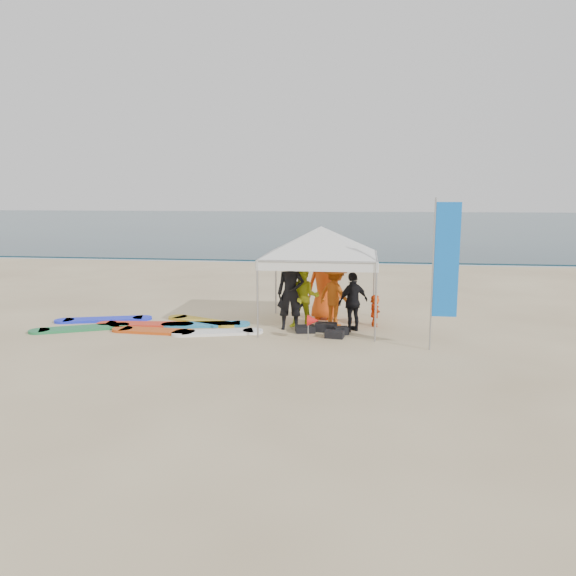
# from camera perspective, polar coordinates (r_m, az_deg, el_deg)

# --- Properties ---
(ground) EXTENTS (120.00, 120.00, 0.00)m
(ground) POSITION_cam_1_polar(r_m,az_deg,el_deg) (12.12, -1.27, -7.64)
(ground) COLOR beige
(ground) RESTS_ON ground
(ocean) EXTENTS (160.00, 84.00, 0.08)m
(ocean) POSITION_cam_1_polar(r_m,az_deg,el_deg) (71.55, 6.32, 6.64)
(ocean) COLOR #0C2633
(ocean) RESTS_ON ground
(shoreline_foam) EXTENTS (160.00, 1.20, 0.01)m
(shoreline_foam) POSITION_cam_1_polar(r_m,az_deg,el_deg) (29.91, 4.20, 2.64)
(shoreline_foam) COLOR silver
(shoreline_foam) RESTS_ON ground
(person_black_a) EXTENTS (0.75, 0.53, 1.95)m
(person_black_a) POSITION_cam_1_polar(r_m,az_deg,el_deg) (14.89, 0.26, -0.53)
(person_black_a) COLOR black
(person_black_a) RESTS_ON ground
(person_yellow) EXTENTS (0.88, 0.72, 1.67)m
(person_yellow) POSITION_cam_1_polar(r_m,az_deg,el_deg) (15.07, 1.67, -0.95)
(person_yellow) COLOR #BFC91C
(person_yellow) RESTS_ON ground
(person_orange_a) EXTENTS (1.25, 1.18, 1.70)m
(person_orange_a) POSITION_cam_1_polar(r_m,az_deg,el_deg) (15.39, 4.81, -0.71)
(person_orange_a) COLOR #C45211
(person_orange_a) RESTS_ON ground
(person_black_b) EXTENTS (0.96, 0.87, 1.57)m
(person_black_b) POSITION_cam_1_polar(r_m,az_deg,el_deg) (14.81, 6.62, -1.41)
(person_black_b) COLOR black
(person_black_b) RESTS_ON ground
(person_orange_b) EXTENTS (1.04, 0.75, 1.96)m
(person_orange_b) POSITION_cam_1_polar(r_m,az_deg,el_deg) (16.09, 3.70, 0.22)
(person_orange_b) COLOR #F05315
(person_orange_b) RESTS_ON ground
(person_seated) EXTENTS (0.27, 0.81, 0.86)m
(person_seated) POSITION_cam_1_polar(r_m,az_deg,el_deg) (15.56, 8.81, -2.25)
(person_seated) COLOR #FF5516
(person_seated) RESTS_ON ground
(canopy_tent) EXTENTS (4.13, 4.13, 3.12)m
(canopy_tent) POSITION_cam_1_polar(r_m,az_deg,el_deg) (15.07, 3.38, 6.24)
(canopy_tent) COLOR #A5A5A8
(canopy_tent) RESTS_ON ground
(feather_flag) EXTENTS (0.59, 0.04, 3.50)m
(feather_flag) POSITION_cam_1_polar(r_m,az_deg,el_deg) (13.18, 15.66, 2.57)
(feather_flag) COLOR #A5A5A8
(feather_flag) RESTS_ON ground
(marker_pennant) EXTENTS (0.28, 0.28, 0.64)m
(marker_pennant) POSITION_cam_1_polar(r_m,az_deg,el_deg) (13.87, 2.55, -3.33)
(marker_pennant) COLOR #A5A5A8
(marker_pennant) RESTS_ON ground
(gear_pile) EXTENTS (1.44, 1.03, 0.22)m
(gear_pile) POSITION_cam_1_polar(r_m,az_deg,el_deg) (14.65, 3.72, -4.24)
(gear_pile) COLOR black
(gear_pile) RESTS_ON ground
(surfboard_spread) EXTENTS (5.74, 2.58, 0.07)m
(surfboard_spread) POSITION_cam_1_polar(r_m,az_deg,el_deg) (15.74, -13.33, -3.74)
(surfboard_spread) COLOR #1D2DF6
(surfboard_spread) RESTS_ON ground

